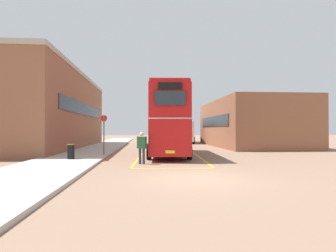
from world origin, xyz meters
The scene contains 10 objects.
ground_plane centered at (0.00, 14.40, 0.00)m, with size 135.60×135.60×0.00m, color #846651.
sidewalk_left centered at (-6.50, 16.80, 0.07)m, with size 4.00×57.60×0.14m, color #B2ADA3.
brick_building_left centered at (-11.28, 18.13, 3.71)m, with size 6.49×22.10×7.41m.
depot_building_right centered at (9.57, 19.97, 2.51)m, with size 8.21×15.25×5.02m.
double_decker_bus centered at (-0.33, 9.95, 2.51)m, with size 3.18×10.25×4.75m.
single_deck_bus centered at (3.35, 28.70, 1.64)m, with size 3.47×8.72×3.02m.
pedestrian_boarding centered at (-2.16, 4.70, 1.01)m, with size 0.54×0.41×1.73m.
litter_bin centered at (-6.31, 6.30, 0.58)m, with size 0.43×0.43×0.87m.
bus_stop_sign centered at (-4.81, 8.95, 1.77)m, with size 0.44×0.08×2.71m.
bay_marking_yellow centered at (-0.38, 8.06, 0.00)m, with size 4.80×12.36×0.01m.
Camera 1 is at (-1.92, -10.46, 1.86)m, focal length 29.98 mm.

